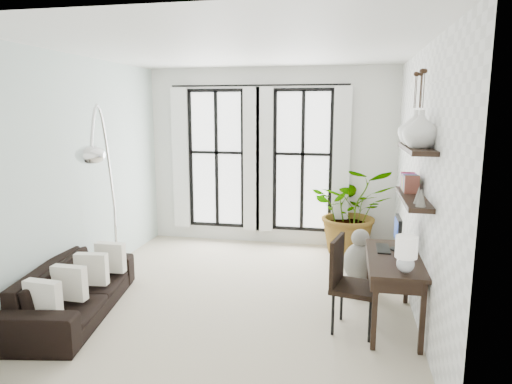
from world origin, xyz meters
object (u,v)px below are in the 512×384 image
(arc_lamp, at_px, (101,150))
(buddha, at_px, (359,266))
(plant, at_px, (352,211))
(desk_chair, at_px, (348,278))
(sofa, at_px, (75,290))
(desk, at_px, (394,263))

(arc_lamp, xyz_separation_m, buddha, (3.30, 0.78, -1.58))
(plant, distance_m, arc_lamp, 4.20)
(desk_chair, bearing_deg, sofa, -162.71)
(sofa, xyz_separation_m, buddha, (3.40, 1.41, 0.06))
(desk_chair, distance_m, buddha, 1.18)
(sofa, bearing_deg, buddha, -77.41)
(sofa, height_order, buddha, buddha)
(desk, bearing_deg, plant, 99.62)
(buddha, bearing_deg, arc_lamp, -166.75)
(plant, relative_size, desk, 1.10)
(desk, bearing_deg, buddha, 109.58)
(plant, height_order, arc_lamp, arc_lamp)
(plant, height_order, desk_chair, plant)
(sofa, height_order, plant, plant)
(desk_chair, bearing_deg, arc_lamp, -174.06)
(sofa, relative_size, desk, 1.54)
(plant, distance_m, desk, 2.69)
(desk_chair, xyz_separation_m, arc_lamp, (-3.13, 0.36, 1.34))
(sofa, distance_m, desk_chair, 3.26)
(desk, distance_m, desk_chair, 0.56)
(desk, xyz_separation_m, desk_chair, (-0.51, -0.17, -0.15))
(desk, bearing_deg, sofa, -173.36)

